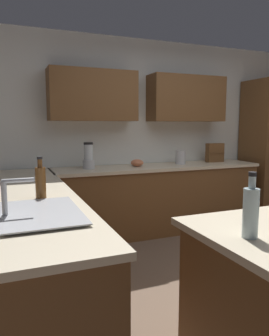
{
  "coord_description": "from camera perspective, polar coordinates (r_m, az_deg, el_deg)",
  "views": [
    {
      "loc": [
        2.0,
        2.14,
        1.44
      ],
      "look_at": [
        0.64,
        -1.24,
        0.95
      ],
      "focal_mm": 34.52,
      "sensor_mm": 36.0,
      "label": 1
    }
  ],
  "objects": [
    {
      "name": "spice_rack",
      "position": [
        4.88,
        13.99,
        2.65
      ],
      "size": [
        0.26,
        0.11,
        0.27
      ],
      "color": "brown",
      "rests_on": "countertop_back"
    },
    {
      "name": "dish_soap_bottle",
      "position": [
        2.49,
        -16.26,
        -2.25
      ],
      "size": [
        0.08,
        0.08,
        0.31
      ],
      "color": "brown",
      "rests_on": "countertop_side"
    },
    {
      "name": "mixing_bowl",
      "position": [
        4.24,
        0.47,
        0.93
      ],
      "size": [
        0.17,
        0.17,
        0.09
      ],
      "primitive_type": "ellipsoid",
      "color": "#CC724C",
      "rests_on": "countertop_back"
    },
    {
      "name": "countertop_side",
      "position": [
        2.75,
        -17.69,
        -4.47
      ],
      "size": [
        0.64,
        2.94,
        0.04
      ],
      "primitive_type": "cube",
      "color": "beige",
      "rests_on": "lower_cabinets_side"
    },
    {
      "name": "lower_cabinets_side",
      "position": [
        2.88,
        -17.32,
        -13.26
      ],
      "size": [
        0.6,
        2.9,
        0.86
      ],
      "primitive_type": "cube",
      "color": "brown",
      "rests_on": "ground"
    },
    {
      "name": "oil_bottle",
      "position": [
        1.65,
        19.84,
        -7.17
      ],
      "size": [
        0.08,
        0.08,
        0.32
      ],
      "color": "silver",
      "rests_on": "island_top"
    },
    {
      "name": "lower_cabinets_back",
      "position": [
        4.42,
        4.26,
        -5.62
      ],
      "size": [
        2.8,
        0.6,
        0.86
      ],
      "primitive_type": "cube",
      "color": "brown",
      "rests_on": "ground"
    },
    {
      "name": "kettle",
      "position": [
        4.52,
        8.12,
        1.91
      ],
      "size": [
        0.14,
        0.14,
        0.19
      ],
      "primitive_type": "cylinder",
      "color": "#B7BABF",
      "rests_on": "countertop_back"
    },
    {
      "name": "ground_plane",
      "position": [
        3.26,
        20.08,
        -19.04
      ],
      "size": [
        14.0,
        14.0,
        0.0
      ],
      "primitive_type": "plane",
      "color": "brown"
    },
    {
      "name": "countertop_back",
      "position": [
        4.34,
        4.32,
        0.18
      ],
      "size": [
        2.84,
        0.64,
        0.04
      ],
      "primitive_type": "cube",
      "color": "beige",
      "rests_on": "lower_cabinets_back"
    },
    {
      "name": "sink_unit",
      "position": [
        2.04,
        -16.44,
        -7.49
      ],
      "size": [
        0.46,
        0.7,
        0.23
      ],
      "color": "#515456",
      "rests_on": "countertop_side"
    },
    {
      "name": "wall_back",
      "position": [
        4.62,
        2.98,
        7.31
      ],
      "size": [
        6.0,
        0.44,
        2.6
      ],
      "color": "silver",
      "rests_on": "ground"
    },
    {
      "name": "blender",
      "position": [
        4.03,
        -8.11,
        1.85
      ],
      "size": [
        0.15,
        0.15,
        0.33
      ],
      "color": "silver",
      "rests_on": "countertop_back"
    }
  ]
}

